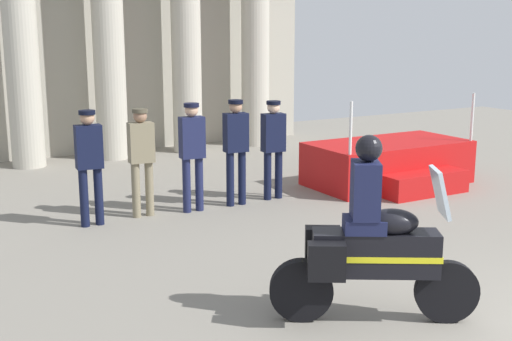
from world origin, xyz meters
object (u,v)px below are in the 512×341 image
Objects in this scene: officer_in_row_0 at (89,158)px; officer_in_row_2 at (192,148)px; officer_in_row_1 at (141,154)px; officer_in_row_4 at (273,142)px; motorcycle_with_rider at (368,246)px; reviewing_stand at (391,164)px; officer_in_row_3 at (236,144)px.

officer_in_row_0 is 0.99× the size of officer_in_row_2.
officer_in_row_1 is 0.97× the size of officer_in_row_2.
motorcycle_with_rider is at bearing 74.61° from officer_in_row_4.
officer_in_row_2 reaches higher than reviewing_stand.
motorcycle_with_rider is (0.62, -4.73, -0.20)m from officer_in_row_1.
officer_in_row_1 is 4.78m from motorcycle_with_rider.
reviewing_stand reaches higher than officer_in_row_4.
reviewing_stand is 1.58× the size of motorcycle_with_rider.
officer_in_row_2 is 0.99× the size of officer_in_row_3.
officer_in_row_0 reaches higher than officer_in_row_1.
officer_in_row_2 is at bearing 118.89° from motorcycle_with_rider.
motorcycle_with_rider is (-4.18, -4.51, 0.41)m from reviewing_stand.
reviewing_stand is 4.05m from officer_in_row_2.
officer_in_row_4 is (2.33, -0.06, -0.00)m from officer_in_row_1.
officer_in_row_3 is at bearing 109.36° from motorcycle_with_rider.
officer_in_row_2 is (-4.00, 0.10, 0.64)m from reviewing_stand.
officer_in_row_4 is at bearing -171.08° from officer_in_row_3.
officer_in_row_4 is (1.53, 0.06, -0.03)m from officer_in_row_2.
motorcycle_with_rider is at bearing 112.13° from officer_in_row_0.
reviewing_stand is at bearing -177.13° from officer_in_row_3.
reviewing_stand reaches higher than officer_in_row_1.
officer_in_row_4 is (3.16, 0.04, -0.02)m from officer_in_row_0.
officer_in_row_0 is at bearing 5.37° from officer_in_row_4.
officer_in_row_2 is 1.03× the size of officer_in_row_4.
reviewing_stand is 1.77× the size of officer_in_row_1.
officer_in_row_1 is at bearing 0.45° from officer_in_row_3.
officer_in_row_1 is 1.00× the size of officer_in_row_4.
officer_in_row_3 is at bearing -179.55° from officer_in_row_1.
motorcycle_with_rider is (-0.96, -4.61, -0.24)m from officer_in_row_3.
officer_in_row_2 is 1.53m from officer_in_row_4.
officer_in_row_1 is (-4.80, 0.22, 0.61)m from reviewing_stand.
officer_in_row_1 is at bearing 128.58° from motorcycle_with_rider.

